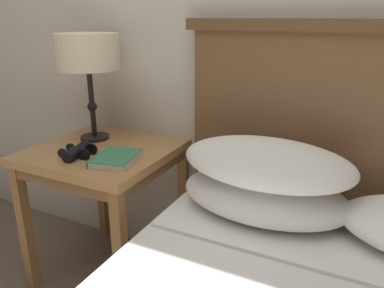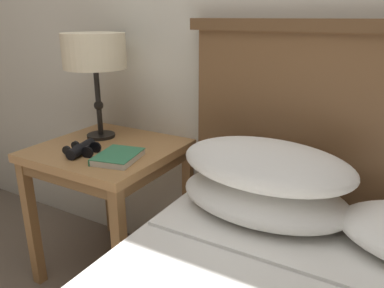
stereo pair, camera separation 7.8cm
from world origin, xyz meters
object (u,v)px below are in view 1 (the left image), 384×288
(nightstand, at_px, (106,166))
(book_on_nightstand, at_px, (115,158))
(table_lamp, at_px, (87,54))
(binoculars_pair, at_px, (77,151))

(nightstand, bearing_deg, book_on_nightstand, -37.40)
(table_lamp, height_order, binoculars_pair, table_lamp)
(nightstand, distance_m, book_on_nightstand, 0.21)
(table_lamp, distance_m, book_on_nightstand, 0.49)
(book_on_nightstand, relative_size, binoculars_pair, 1.32)
(book_on_nightstand, bearing_deg, nightstand, 142.60)
(table_lamp, relative_size, binoculars_pair, 2.87)
(nightstand, xyz_separation_m, book_on_nightstand, (0.15, -0.11, 0.10))
(nightstand, bearing_deg, binoculars_pair, -101.05)
(binoculars_pair, bearing_deg, table_lamp, 113.42)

